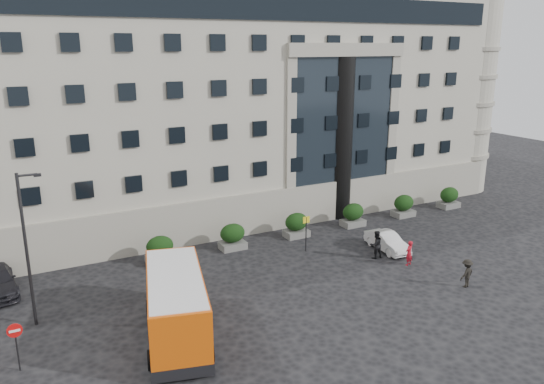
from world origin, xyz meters
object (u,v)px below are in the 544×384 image
at_px(hedge_a, 160,249).
at_px(pedestrian_a, 409,253).
at_px(hedge_b, 233,236).
at_px(minibus, 176,304).
at_px(hedge_e, 404,206).
at_px(pedestrian_c, 467,273).
at_px(hedge_d, 353,215).
at_px(white_taxi, 387,242).
at_px(hedge_f, 449,197).
at_px(pedestrian_b, 376,245).
at_px(red_truck, 14,217).
at_px(hedge_c, 296,225).
at_px(no_entry_sign, 16,338).
at_px(bus_stop_sign, 306,228).
at_px(street_lamp, 27,245).

relative_size(hedge_a, pedestrian_a, 1.11).
relative_size(hedge_a, hedge_b, 1.00).
bearing_deg(minibus, hedge_a, 92.84).
height_order(hedge_e, pedestrian_c, hedge_e).
bearing_deg(hedge_d, white_taxi, -100.78).
distance_m(hedge_f, pedestrian_b, 14.36).
xyz_separation_m(hedge_f, pedestrian_c, (-11.09, -12.08, -0.06)).
bearing_deg(red_truck, minibus, -86.22).
relative_size(hedge_e, hedge_f, 1.00).
height_order(hedge_b, hedge_c, same).
relative_size(hedge_f, minibus, 0.23).
distance_m(hedge_a, hedge_c, 10.40).
distance_m(hedge_e, pedestrian_a, 10.43).
bearing_deg(hedge_b, pedestrian_b, -37.93).
height_order(hedge_a, hedge_b, same).
distance_m(no_entry_sign, minibus, 7.06).
bearing_deg(white_taxi, pedestrian_c, -82.96).
xyz_separation_m(pedestrian_a, pedestrian_b, (-1.15, 1.96, 0.13)).
distance_m(red_truck, pedestrian_b, 26.83).
bearing_deg(pedestrian_a, red_truck, -57.07).
xyz_separation_m(hedge_c, hedge_d, (5.20, 0.00, 0.00)).
bearing_deg(bus_stop_sign, pedestrian_c, -59.76).
distance_m(bus_stop_sign, red_truck, 22.08).
distance_m(hedge_a, pedestrian_c, 19.19).
bearing_deg(white_taxi, red_truck, 149.25).
height_order(hedge_a, hedge_e, same).
bearing_deg(red_truck, hedge_f, -30.48).
height_order(hedge_c, red_truck, red_truck).
distance_m(hedge_b, street_lamp, 14.41).
distance_m(hedge_d, pedestrian_a, 8.15).
xyz_separation_m(hedge_a, red_truck, (-8.08, 10.55, 0.40)).
bearing_deg(pedestrian_a, hedge_b, -59.09).
bearing_deg(street_lamp, hedge_b, 20.07).
bearing_deg(minibus, pedestrian_c, 5.61).
bearing_deg(red_truck, pedestrian_b, -51.55).
bearing_deg(minibus, pedestrian_a, 19.53).
distance_m(no_entry_sign, pedestrian_c, 24.14).
relative_size(hedge_d, bus_stop_sign, 0.73).
distance_m(hedge_c, pedestrian_a, 8.84).
bearing_deg(hedge_e, street_lamp, -170.52).
bearing_deg(hedge_e, hedge_b, 180.00).
distance_m(hedge_d, minibus, 19.93).
relative_size(hedge_a, hedge_d, 1.00).
height_order(street_lamp, no_entry_sign, street_lamp).
relative_size(hedge_f, pedestrian_c, 1.06).
height_order(no_entry_sign, pedestrian_c, no_entry_sign).
xyz_separation_m(hedge_a, hedge_e, (20.80, 0.00, 0.00)).
bearing_deg(street_lamp, pedestrian_b, -3.45).
height_order(hedge_b, pedestrian_a, hedge_b).
bearing_deg(no_entry_sign, bus_stop_sign, 18.08).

